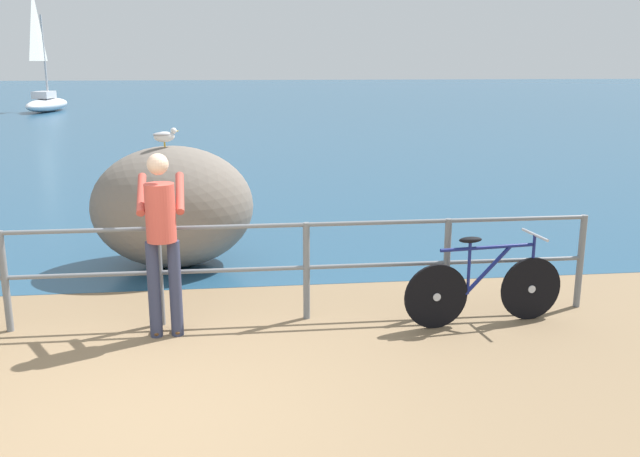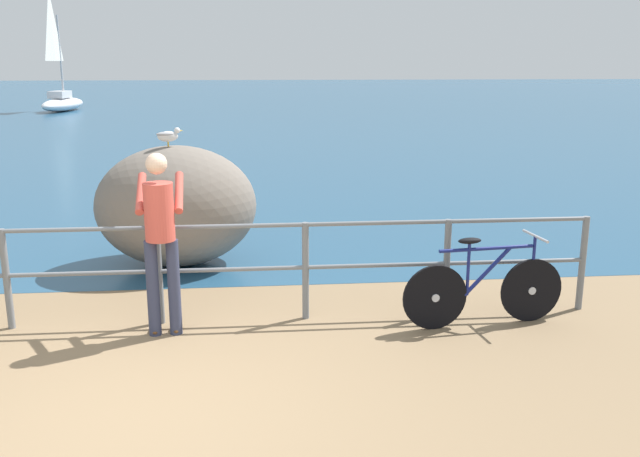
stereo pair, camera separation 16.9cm
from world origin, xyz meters
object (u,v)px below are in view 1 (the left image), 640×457
(person_at_railing, at_px, (162,236))
(breakwater_boulder_main, at_px, (173,207))
(bicycle, at_px, (485,287))
(sailboat, at_px, (46,98))
(seagull, at_px, (165,136))

(person_at_railing, relative_size, breakwater_boulder_main, 0.86)
(breakwater_boulder_main, bearing_deg, bicycle, -36.56)
(sailboat, bearing_deg, bicycle, -150.82)
(bicycle, relative_size, person_at_railing, 0.95)
(person_at_railing, distance_m, breakwater_boulder_main, 2.38)
(breakwater_boulder_main, bearing_deg, seagull, -121.22)
(bicycle, distance_m, breakwater_boulder_main, 4.11)
(breakwater_boulder_main, bearing_deg, person_at_railing, -87.04)
(person_at_railing, bearing_deg, sailboat, 12.74)
(seagull, xyz_separation_m, sailboat, (-9.07, 29.04, -0.99))
(breakwater_boulder_main, distance_m, seagull, 0.92)
(seagull, bearing_deg, bicycle, -53.41)
(person_at_railing, relative_size, sailboat, 0.29)
(person_at_railing, distance_m, sailboat, 32.67)
(bicycle, relative_size, seagull, 4.97)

